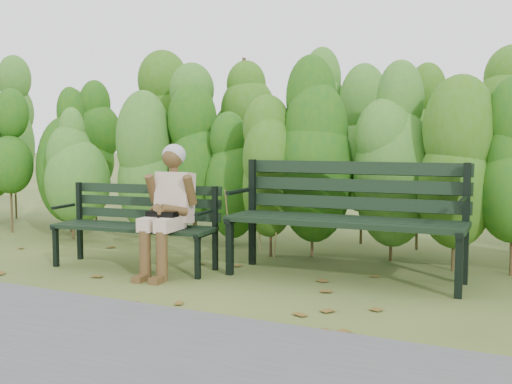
% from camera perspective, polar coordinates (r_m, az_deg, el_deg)
% --- Properties ---
extents(ground, '(80.00, 80.00, 0.00)m').
position_cam_1_polar(ground, '(5.19, -1.71, -8.58)').
color(ground, '#384F23').
extents(footpath, '(60.00, 2.50, 0.01)m').
position_cam_1_polar(footpath, '(3.49, -19.46, -15.69)').
color(footpath, '#474749').
rests_on(footpath, ground).
extents(hedge_band, '(11.04, 1.67, 2.42)m').
position_cam_1_polar(hedge_band, '(6.75, 5.65, 5.31)').
color(hedge_band, '#47381E').
rests_on(hedge_band, ground).
extents(leaf_litter, '(5.01, 2.21, 0.01)m').
position_cam_1_polar(leaf_litter, '(5.35, -6.04, -8.17)').
color(leaf_litter, brown).
rests_on(leaf_litter, ground).
extents(bench_left, '(1.62, 0.67, 0.79)m').
position_cam_1_polar(bench_left, '(5.84, -11.13, -2.51)').
color(bench_left, black).
rests_on(bench_left, ground).
extents(bench_right, '(2.08, 0.74, 1.03)m').
position_cam_1_polar(bench_right, '(5.35, 8.68, -1.63)').
color(bench_right, black).
rests_on(bench_right, ground).
extents(seated_woman, '(0.49, 0.71, 1.18)m').
position_cam_1_polar(seated_woman, '(5.47, -8.34, -0.89)').
color(seated_woman, '#C6AF9B').
rests_on(seated_woman, ground).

